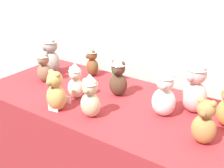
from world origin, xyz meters
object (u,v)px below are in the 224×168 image
Objects in this scene: teddy_bear_ash at (51,54)px; teddy_bear_honey at (56,92)px; teddy_bear_blush at (195,85)px; display_table at (112,145)px; teddy_bear_mocha at (44,66)px; teddy_bear_snow at (164,92)px; teddy_bear_chestnut at (92,61)px; teddy_bear_cream at (75,81)px; teddy_bear_caramel at (204,123)px; teddy_bear_sand at (90,96)px; party_cup_green at (117,73)px; teddy_bear_cocoa at (118,76)px.

teddy_bear_ash is 0.64m from teddy_bear_honey.
display_table is at bearing -144.86° from teddy_bear_blush.
teddy_bear_mocha is 0.47m from teddy_bear_honey.
teddy_bear_chestnut is at bearing 145.10° from teddy_bear_snow.
display_table is 0.60m from teddy_bear_honey.
teddy_bear_blush is at bearing 32.93° from teddy_bear_snow.
teddy_bear_blush is 1.44× the size of teddy_bear_chestnut.
teddy_bear_snow is 0.66m from teddy_bear_honey.
teddy_bear_cream is (0.45, -0.23, -0.04)m from teddy_bear_ash.
teddy_bear_cream is 0.89m from teddy_bear_caramel.
teddy_bear_sand is 0.66m from teddy_bear_caramel.
teddy_bear_snow reaches higher than teddy_bear_honey.
teddy_bear_mocha is 0.81× the size of teddy_bear_snow.
teddy_bear_mocha is at bearing -177.36° from display_table.
teddy_bear_caramel is at bearing -15.44° from teddy_bear_cream.
teddy_bear_cocoa is at bearing -54.51° from party_cup_green.
teddy_bear_sand is at bearing -19.48° from teddy_bear_chestnut.
teddy_bear_caramel is at bearing -11.15° from display_table.
teddy_bear_honey reaches higher than teddy_bear_caramel.
teddy_bear_cream is at bearing -146.50° from teddy_bear_cocoa.
teddy_bear_chestnut is 0.87× the size of teddy_bear_cocoa.
teddy_bear_ash is 0.18m from teddy_bear_mocha.
teddy_bear_cream is 0.60m from teddy_bear_snow.
teddy_bear_sand is (0.01, -0.24, 0.49)m from display_table.
teddy_bear_ash reaches higher than party_cup_green.
teddy_bear_chestnut is 0.42m from teddy_bear_cocoa.
teddy_bear_cream is (0.38, -0.07, -0.00)m from teddy_bear_mocha.
display_table is 0.50m from teddy_bear_cocoa.
teddy_bear_cocoa reaches higher than teddy_bear_caramel.
teddy_bear_cream is (-0.24, 0.15, -0.01)m from teddy_bear_sand.
teddy_bear_sand is 1.05× the size of teddy_bear_honey.
teddy_bear_ash is (-0.70, 0.37, 0.03)m from teddy_bear_sand.
teddy_bear_mocha is 1.03× the size of teddy_bear_caramel.
teddy_bear_snow reaches higher than party_cup_green.
teddy_bear_sand is at bearing -44.34° from teddy_bear_cream.
teddy_bear_ash is at bearing -159.23° from party_cup_green.
teddy_bear_chestnut is at bearing 144.70° from teddy_bear_cocoa.
teddy_bear_ash is at bearing 168.33° from teddy_bear_cocoa.
teddy_bear_caramel is at bearing -27.05° from teddy_bear_cocoa.
teddy_bear_cocoa is (0.67, -0.03, -0.03)m from teddy_bear_ash.
teddy_bear_cocoa is at bearing 1.32° from teddy_bear_mocha.
teddy_bear_cream is at bearing -143.27° from teddy_bear_blush.
teddy_bear_caramel is 0.96× the size of teddy_bear_honey.
teddy_bear_cocoa is (-0.68, 0.22, 0.02)m from teddy_bear_caramel.
teddy_bear_ash reaches higher than teddy_bear_snow.
teddy_bear_sand reaches higher than teddy_bear_chestnut.
teddy_bear_ash is 0.33m from teddy_bear_chestnut.
teddy_bear_ash is 0.55m from party_cup_green.
teddy_bear_blush reaches higher than teddy_bear_snow.
teddy_bear_chestnut reaches higher than display_table.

